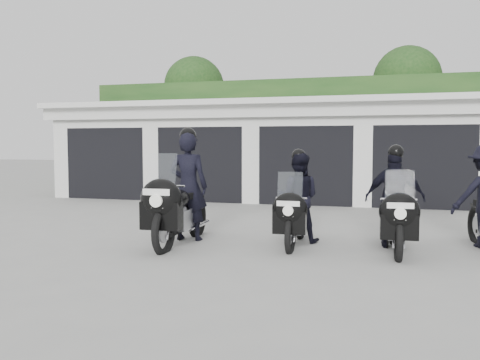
# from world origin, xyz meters

# --- Properties ---
(ground) EXTENTS (80.00, 80.00, 0.00)m
(ground) POSITION_xyz_m (0.00, 0.00, 0.00)
(ground) COLOR #979792
(ground) RESTS_ON ground
(garage_block) EXTENTS (16.40, 6.80, 2.96)m
(garage_block) POSITION_xyz_m (-0.00, 8.06, 1.42)
(garage_block) COLOR silver
(garage_block) RESTS_ON ground
(background_vegetation) EXTENTS (20.00, 3.90, 5.80)m
(background_vegetation) POSITION_xyz_m (0.37, 12.92, 2.77)
(background_vegetation) COLOR #183C15
(background_vegetation) RESTS_ON ground
(police_bike_a) EXTENTS (0.72, 2.35, 2.05)m
(police_bike_a) POSITION_xyz_m (-1.24, -0.52, 0.81)
(police_bike_a) COLOR black
(police_bike_a) RESTS_ON ground
(police_bike_b) EXTENTS (0.77, 1.91, 1.67)m
(police_bike_b) POSITION_xyz_m (0.66, -0.02, 0.70)
(police_bike_b) COLOR black
(police_bike_b) RESTS_ON ground
(police_bike_c) EXTENTS (0.97, 2.00, 1.74)m
(police_bike_c) POSITION_xyz_m (2.26, -0.09, 0.74)
(police_bike_c) COLOR black
(police_bike_c) RESTS_ON ground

